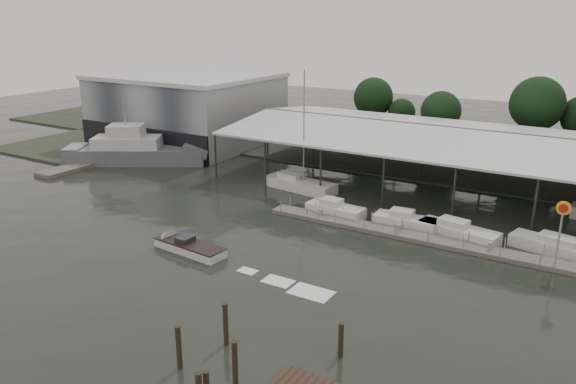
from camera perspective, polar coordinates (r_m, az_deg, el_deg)
The scene contains 17 objects.
ground at distance 50.34m, azimuth -8.20°, elevation -4.93°, with size 200.00×200.00×0.00m, color black.
land_strip_far at distance 85.33m, azimuth 9.94°, elevation 4.48°, with size 140.00×30.00×0.30m.
land_strip_west at distance 97.80m, azimuth -15.33°, elevation 5.79°, with size 20.00×40.00×0.30m.
storage_warehouse at distance 88.60m, azimuth -10.18°, elevation 8.37°, with size 24.50×20.50×10.50m.
covered_boat_shed at distance 66.18m, azimuth 19.43°, elevation 5.28°, with size 58.24×24.00×6.96m.
trawler_dock at distance 80.11m, azimuth -18.59°, elevation 3.06°, with size 3.00×18.00×0.50m.
floating_dock at distance 51.59m, azimuth 12.18°, elevation -4.35°, with size 28.00×2.00×1.40m.
shell_fuel_sign at distance 48.13m, azimuth 26.03°, elevation -2.69°, with size 1.10×0.18×5.55m.
grey_trawler at distance 77.98m, azimuth -15.07°, elevation 4.01°, with size 18.90×13.82×8.84m.
white_sailboat at distance 63.90m, azimuth 1.16°, elevation 0.81°, with size 8.91×3.69×13.77m.
speedboat_underway at distance 48.62m, azimuth -10.44°, elevation -5.39°, with size 18.38×3.65×2.00m.
moored_cruiser_0 at distance 56.01m, azimuth 4.79°, elevation -1.77°, with size 5.98×2.61×1.70m.
moored_cruiser_1 at distance 53.84m, azimuth 11.87°, elevation -2.91°, with size 6.16×2.48×1.70m.
moored_cruiser_2 at distance 52.60m, azimuth 16.86°, elevation -3.81°, with size 7.44×3.43×1.70m.
moored_cruiser_3 at distance 51.93m, azimuth 26.13°, elevation -5.20°, with size 8.83×4.09×1.70m.
mooring_pilings at distance 32.04m, azimuth -5.92°, elevation -17.03°, with size 7.57×8.91×3.40m.
horizon_tree_line at distance 84.35m, azimuth 26.28°, elevation 7.15°, with size 69.57×11.14×11.48m.
Camera 1 is at (30.03, -35.55, 19.21)m, focal length 35.00 mm.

